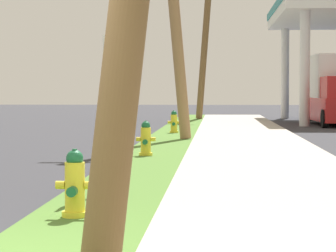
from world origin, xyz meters
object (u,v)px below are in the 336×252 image
Objects in this scene: fire_hydrant_nearest at (75,187)px; truck_red_on_apron at (336,91)px; fire_hydrant_third at (174,123)px; utility_pole_background at (206,23)px; car_navy_by_far_pump at (321,106)px; fire_hydrant_second at (146,140)px; street_sign_post at (106,81)px.

fire_hydrant_nearest is 27.22m from truck_red_on_apron.
fire_hydrant_third is (0.13, 17.31, 0.00)m from fire_hydrant_nearest.
fire_hydrant_nearest is 17.31m from fire_hydrant_third.
fire_hydrant_third is 0.08× the size of utility_pole_background.
truck_red_on_apron is at bearing -92.25° from car_navy_by_far_pump.
truck_red_on_apron reaches higher than fire_hydrant_third.
fire_hydrant_third is at bearing 89.58° from fire_hydrant_nearest.
fire_hydrant_third is 0.16× the size of car_navy_by_far_pump.
car_navy_by_far_pump is at bearing 26.80° from utility_pole_background.
car_navy_by_far_pump is at bearing 66.57° from fire_hydrant_third.
truck_red_on_apron is at bearing 75.55° from fire_hydrant_nearest.
fire_hydrant_second is at bearing -90.61° from fire_hydrant_third.
street_sign_post is 0.46× the size of car_navy_by_far_pump.
fire_hydrant_nearest is at bearing -91.46° from street_sign_post.
street_sign_post is at bearing -105.52° from truck_red_on_apron.
fire_hydrant_nearest and fire_hydrant_third have the same top height.
street_sign_post is 25.18m from truck_red_on_apron.
street_sign_post is 0.33× the size of truck_red_on_apron.
fire_hydrant_nearest is 1.00× the size of fire_hydrant_second.
street_sign_post is at bearing -91.94° from utility_pole_background.
fire_hydrant_third is 11.27m from truck_red_on_apron.
truck_red_on_apron is at bearing 74.48° from street_sign_post.
fire_hydrant_nearest is 34.06m from car_navy_by_far_pump.
fire_hydrant_nearest is 30.60m from utility_pole_background.
utility_pole_background is 7.76m from truck_red_on_apron.
utility_pole_background reaches higher than fire_hydrant_second.
car_navy_by_far_pump reaches higher than fire_hydrant_second.
utility_pole_background is 1.44× the size of truck_red_on_apron.
fire_hydrant_nearest is 1.00× the size of fire_hydrant_third.
fire_hydrant_second is 1.00× the size of fire_hydrant_third.
street_sign_post is 32.03m from car_navy_by_far_pump.
fire_hydrant_second is at bearing -92.54° from utility_pole_background.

